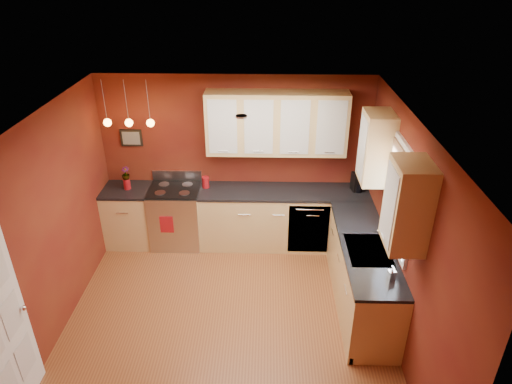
{
  "coord_description": "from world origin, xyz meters",
  "views": [
    {
      "loc": [
        0.47,
        -4.23,
        4.1
      ],
      "look_at": [
        0.33,
        1.0,
        1.34
      ],
      "focal_mm": 32.0,
      "sensor_mm": 36.0,
      "label": 1
    }
  ],
  "objects_px": {
    "sink": "(368,252)",
    "gas_range": "(177,216)",
    "coffee_maker": "(358,182)",
    "soap_pump": "(392,273)",
    "red_canister": "(206,182)"
  },
  "relations": [
    {
      "from": "coffee_maker",
      "to": "soap_pump",
      "type": "distance_m",
      "value": 2.1
    },
    {
      "from": "gas_range",
      "to": "soap_pump",
      "type": "xyz_separation_m",
      "value": [
        2.76,
        -2.05,
        0.54
      ]
    },
    {
      "from": "gas_range",
      "to": "sink",
      "type": "distance_m",
      "value": 3.05
    },
    {
      "from": "sink",
      "to": "red_canister",
      "type": "xyz_separation_m",
      "value": [
        -2.15,
        1.58,
        0.11
      ]
    },
    {
      "from": "sink",
      "to": "coffee_maker",
      "type": "height_order",
      "value": "sink"
    },
    {
      "from": "sink",
      "to": "red_canister",
      "type": "distance_m",
      "value": 2.67
    },
    {
      "from": "sink",
      "to": "gas_range",
      "type": "bearing_deg",
      "value": 150.22
    },
    {
      "from": "gas_range",
      "to": "red_canister",
      "type": "bearing_deg",
      "value": 9.55
    },
    {
      "from": "sink",
      "to": "soap_pump",
      "type": "relative_size",
      "value": 4.07
    },
    {
      "from": "gas_range",
      "to": "coffee_maker",
      "type": "distance_m",
      "value": 2.82
    },
    {
      "from": "red_canister",
      "to": "sink",
      "type": "bearing_deg",
      "value": -36.28
    },
    {
      "from": "gas_range",
      "to": "soap_pump",
      "type": "relative_size",
      "value": 6.46
    },
    {
      "from": "sink",
      "to": "soap_pump",
      "type": "bearing_deg",
      "value": -76.22
    },
    {
      "from": "gas_range",
      "to": "coffee_maker",
      "type": "relative_size",
      "value": 3.98
    },
    {
      "from": "red_canister",
      "to": "soap_pump",
      "type": "height_order",
      "value": "soap_pump"
    }
  ]
}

